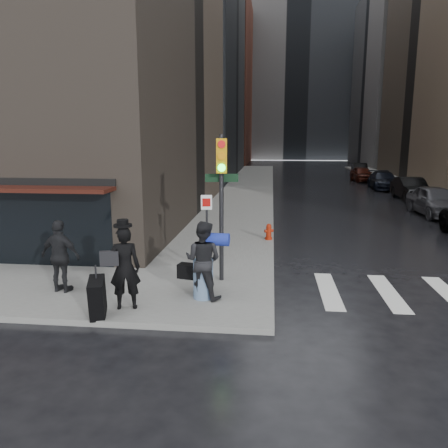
{
  "coord_description": "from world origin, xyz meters",
  "views": [
    {
      "loc": [
        1.87,
        -10.73,
        4.16
      ],
      "look_at": [
        0.31,
        3.56,
        1.3
      ],
      "focal_mm": 35.0,
      "sensor_mm": 36.0,
      "label": 1
    }
  ],
  "objects_px": {
    "traffic_light": "(220,189)",
    "parked_car_1": "(435,201)",
    "parked_car_2": "(411,189)",
    "man_greycoat": "(61,256)",
    "fire_hydrant": "(269,232)",
    "parked_car_5": "(360,170)",
    "man_overcoat": "(119,272)",
    "parked_car_3": "(383,180)",
    "man_jeans": "(203,260)",
    "parked_car_4": "(362,174)"
  },
  "relations": [
    {
      "from": "traffic_light",
      "to": "parked_car_1",
      "type": "xyz_separation_m",
      "value": [
        10.19,
        12.59,
        -1.98
      ]
    },
    {
      "from": "traffic_light",
      "to": "parked_car_2",
      "type": "bearing_deg",
      "value": 52.54
    },
    {
      "from": "man_greycoat",
      "to": "fire_hydrant",
      "type": "xyz_separation_m",
      "value": [
        5.37,
        6.6,
        -0.67
      ]
    },
    {
      "from": "man_greycoat",
      "to": "parked_car_5",
      "type": "distance_m",
      "value": 41.49
    },
    {
      "from": "man_overcoat",
      "to": "traffic_light",
      "type": "bearing_deg",
      "value": -146.8
    },
    {
      "from": "traffic_light",
      "to": "parked_car_3",
      "type": "height_order",
      "value": "traffic_light"
    },
    {
      "from": "man_jeans",
      "to": "traffic_light",
      "type": "height_order",
      "value": "traffic_light"
    },
    {
      "from": "man_jeans",
      "to": "traffic_light",
      "type": "relative_size",
      "value": 0.49
    },
    {
      "from": "parked_car_2",
      "to": "parked_car_4",
      "type": "bearing_deg",
      "value": 93.07
    },
    {
      "from": "man_jeans",
      "to": "man_greycoat",
      "type": "bearing_deg",
      "value": 13.08
    },
    {
      "from": "man_overcoat",
      "to": "man_greycoat",
      "type": "distance_m",
      "value": 2.22
    },
    {
      "from": "parked_car_5",
      "to": "man_greycoat",
      "type": "bearing_deg",
      "value": -106.15
    },
    {
      "from": "parked_car_1",
      "to": "parked_car_2",
      "type": "bearing_deg",
      "value": 82.61
    },
    {
      "from": "traffic_light",
      "to": "parked_car_4",
      "type": "height_order",
      "value": "traffic_light"
    },
    {
      "from": "parked_car_4",
      "to": "man_jeans",
      "type": "bearing_deg",
      "value": -110.05
    },
    {
      "from": "parked_car_1",
      "to": "parked_car_5",
      "type": "height_order",
      "value": "parked_car_1"
    },
    {
      "from": "man_overcoat",
      "to": "parked_car_2",
      "type": "height_order",
      "value": "man_overcoat"
    },
    {
      "from": "man_jeans",
      "to": "traffic_light",
      "type": "distance_m",
      "value": 2.15
    },
    {
      "from": "man_overcoat",
      "to": "man_greycoat",
      "type": "xyz_separation_m",
      "value": [
        -1.95,
        1.06,
        0.04
      ]
    },
    {
      "from": "fire_hydrant",
      "to": "parked_car_4",
      "type": "xyz_separation_m",
      "value": [
        8.66,
        25.89,
        0.27
      ]
    },
    {
      "from": "parked_car_1",
      "to": "parked_car_2",
      "type": "distance_m",
      "value": 6.22
    },
    {
      "from": "man_greycoat",
      "to": "parked_car_5",
      "type": "height_order",
      "value": "man_greycoat"
    },
    {
      "from": "parked_car_1",
      "to": "parked_car_4",
      "type": "xyz_separation_m",
      "value": [
        -0.21,
        18.59,
        -0.1
      ]
    },
    {
      "from": "man_overcoat",
      "to": "parked_car_3",
      "type": "xyz_separation_m",
      "value": [
        12.57,
        27.36,
        -0.37
      ]
    },
    {
      "from": "man_overcoat",
      "to": "parked_car_4",
      "type": "bearing_deg",
      "value": -125.11
    },
    {
      "from": "man_overcoat",
      "to": "fire_hydrant",
      "type": "distance_m",
      "value": 8.41
    },
    {
      "from": "traffic_light",
      "to": "man_greycoat",
      "type": "bearing_deg",
      "value": -169.67
    },
    {
      "from": "fire_hydrant",
      "to": "man_overcoat",
      "type": "bearing_deg",
      "value": -114.04
    },
    {
      "from": "parked_car_5",
      "to": "traffic_light",
      "type": "bearing_deg",
      "value": -101.29
    },
    {
      "from": "traffic_light",
      "to": "parked_car_4",
      "type": "bearing_deg",
      "value": 64.6
    },
    {
      "from": "man_jeans",
      "to": "parked_car_2",
      "type": "distance_m",
      "value": 22.98
    },
    {
      "from": "traffic_light",
      "to": "parked_car_1",
      "type": "relative_size",
      "value": 0.87
    },
    {
      "from": "parked_car_4",
      "to": "man_greycoat",
      "type": "bearing_deg",
      "value": -115.91
    },
    {
      "from": "traffic_light",
      "to": "parked_car_3",
      "type": "distance_m",
      "value": 27.17
    },
    {
      "from": "fire_hydrant",
      "to": "man_greycoat",
      "type": "bearing_deg",
      "value": -129.11
    },
    {
      "from": "parked_car_4",
      "to": "parked_car_5",
      "type": "height_order",
      "value": "parked_car_4"
    },
    {
      "from": "man_overcoat",
      "to": "parked_car_2",
      "type": "xyz_separation_m",
      "value": [
        12.86,
        21.16,
        -0.32
      ]
    },
    {
      "from": "man_greycoat",
      "to": "parked_car_4",
      "type": "xyz_separation_m",
      "value": [
        14.03,
        32.5,
        -0.4
      ]
    },
    {
      "from": "fire_hydrant",
      "to": "parked_car_5",
      "type": "distance_m",
      "value": 33.5
    },
    {
      "from": "parked_car_2",
      "to": "parked_car_4",
      "type": "xyz_separation_m",
      "value": [
        -0.78,
        12.39,
        -0.04
      ]
    },
    {
      "from": "man_greycoat",
      "to": "parked_car_3",
      "type": "bearing_deg",
      "value": -108.64
    },
    {
      "from": "traffic_light",
      "to": "parked_car_3",
      "type": "relative_size",
      "value": 0.84
    },
    {
      "from": "traffic_light",
      "to": "parked_car_2",
      "type": "height_order",
      "value": "traffic_light"
    },
    {
      "from": "man_jeans",
      "to": "man_overcoat",
      "type": "bearing_deg",
      "value": 42.83
    },
    {
      "from": "parked_car_1",
      "to": "parked_car_3",
      "type": "distance_m",
      "value": 12.4
    },
    {
      "from": "traffic_light",
      "to": "parked_car_3",
      "type": "xyz_separation_m",
      "value": [
        10.47,
        24.99,
        -2.08
      ]
    },
    {
      "from": "parked_car_3",
      "to": "parked_car_5",
      "type": "xyz_separation_m",
      "value": [
        0.47,
        12.39,
        -0.01
      ]
    },
    {
      "from": "fire_hydrant",
      "to": "parked_car_5",
      "type": "height_order",
      "value": "parked_car_5"
    },
    {
      "from": "man_jeans",
      "to": "parked_car_5",
      "type": "xyz_separation_m",
      "value": [
        11.21,
        38.74,
        -0.45
      ]
    },
    {
      "from": "parked_car_3",
      "to": "parked_car_5",
      "type": "bearing_deg",
      "value": 89.87
    }
  ]
}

